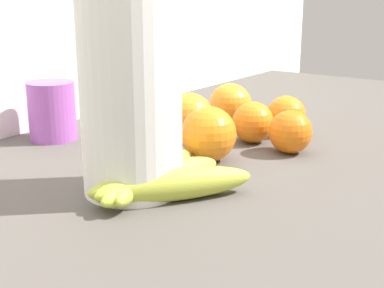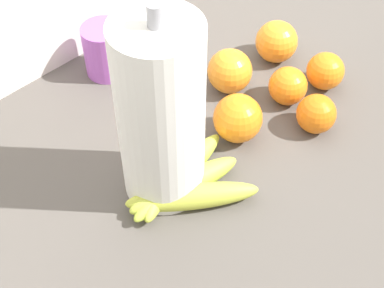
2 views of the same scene
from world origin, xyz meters
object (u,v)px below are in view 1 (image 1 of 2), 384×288
banana_bunch (155,179)px  orange_back_left (286,115)px  orange_front (189,117)px  mug (52,111)px  orange_back_right (230,105)px  orange_center (290,132)px  orange_far_right (253,122)px  orange_right (209,134)px  paper_towel_roll (130,71)px

banana_bunch → orange_back_left: 0.35m
orange_front → mug: 0.23m
orange_back_right → mug: 0.31m
mug → orange_front: bearing=-56.0°
banana_bunch → orange_center: size_ratio=3.20×
orange_far_right → orange_right: bearing=178.5°
orange_back_left → paper_towel_roll: bearing=174.7°
orange_back_right → orange_center: bearing=-119.3°
orange_back_left → mug: 0.39m
orange_far_right → mug: (-0.17, 0.28, 0.01)m
banana_bunch → orange_back_right: 0.36m
orange_back_right → orange_right: (-0.20, -0.09, 0.00)m
orange_far_right → banana_bunch: bearing=-176.2°
orange_far_right → orange_back_right: size_ratio=0.86×
orange_far_right → orange_center: bearing=-103.7°
orange_back_right → paper_towel_roll: paper_towel_roll is taller
orange_right → mug: size_ratio=0.84×
banana_bunch → mug: (0.10, 0.30, 0.03)m
mug → orange_right: bearing=-79.5°
orange_right → paper_towel_roll: paper_towel_roll is taller
banana_bunch → orange_far_right: size_ratio=3.15×
orange_front → paper_towel_roll: bearing=-160.7°
orange_far_right → mug: mug is taller
orange_front → mug: (-0.13, 0.19, 0.01)m
orange_back_left → orange_front: orange_front is taller
paper_towel_roll → mug: size_ratio=3.40×
orange_far_right → orange_back_right: (0.07, 0.09, 0.01)m
banana_bunch → orange_back_right: size_ratio=2.70×
orange_far_right → orange_back_right: bearing=50.3°
orange_center → orange_front: (-0.03, 0.17, 0.01)m
orange_center → paper_towel_roll: paper_towel_roll is taller
orange_back_right → orange_right: size_ratio=0.97×
orange_back_left → paper_towel_roll: size_ratio=0.20×
orange_center → mug: 0.39m
orange_back_right → paper_towel_roll: bearing=-167.7°
orange_front → orange_right: (-0.08, -0.09, 0.00)m
orange_front → orange_far_right: 0.10m
orange_front → paper_towel_roll: size_ratio=0.24×
orange_back_left → paper_towel_roll: paper_towel_roll is taller
orange_far_right → orange_front: bearing=118.0°
banana_bunch → paper_towel_roll: bearing=102.9°
banana_bunch → mug: mug is taller
orange_back_left → orange_front: 0.17m
orange_back_left → orange_back_right: 0.11m
banana_bunch → mug: size_ratio=2.20×
banana_bunch → orange_front: 0.25m
orange_back_right → banana_bunch: bearing=-162.9°
paper_towel_roll → mug: paper_towel_roll is taller
orange_back_left → orange_front: bearing=138.2°
orange_far_right → mug: bearing=122.1°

